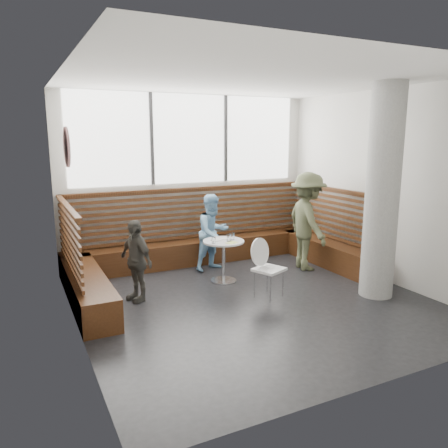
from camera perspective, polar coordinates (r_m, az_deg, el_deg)
name	(u,v)px	position (r m, az deg, el deg)	size (l,w,h in m)	color
room	(254,195)	(6.27, 4.01, 3.77)	(5.00, 5.00, 3.20)	silver
booth	(206,248)	(8.05, -2.42, -3.15)	(5.00, 2.50, 1.44)	#3A1F0E
concrete_column	(382,193)	(6.93, 19.99, 3.83)	(0.50, 0.50, 3.20)	gray
wall_art	(67,147)	(5.81, -19.86, 9.43)	(0.50, 0.50, 0.03)	white
cafe_table	(224,252)	(7.36, -0.06, -3.71)	(0.69, 0.69, 0.71)	silver
cafe_chair	(267,263)	(6.73, 5.61, -5.06)	(0.43, 0.42, 0.90)	white
adult_man	(308,221)	(8.13, 10.86, 0.34)	(1.16, 0.67, 1.80)	#51573A
child_back	(213,232)	(7.98, -1.45, -1.10)	(0.68, 0.53, 1.41)	#86BEE8
child_left	(136,260)	(6.64, -11.44, -4.69)	(0.72, 0.30, 1.23)	#494842
plate_near	(216,240)	(7.32, -1.08, -2.10)	(0.19, 0.19, 0.01)	white
plate_far	(224,238)	(7.42, -0.05, -1.91)	(0.18, 0.18, 0.01)	white
glass_left	(214,240)	(7.12, -1.36, -2.11)	(0.07, 0.07, 0.10)	white
glass_mid	(229,238)	(7.25, 0.65, -1.80)	(0.08, 0.08, 0.12)	white
glass_right	(232,236)	(7.36, 1.08, -1.60)	(0.08, 0.08, 0.12)	white
menu_card	(232,243)	(7.16, 1.02, -2.46)	(0.20, 0.14, 0.00)	#A5C64C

